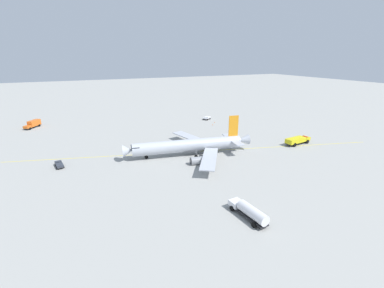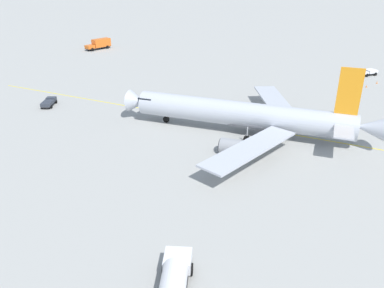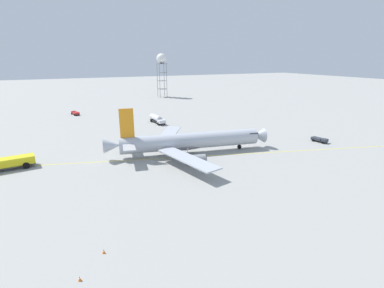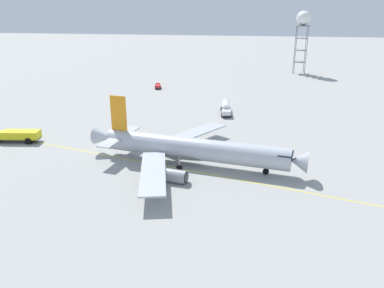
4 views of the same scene
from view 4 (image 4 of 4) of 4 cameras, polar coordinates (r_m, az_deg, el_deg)
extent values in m
plane|color=#9E9E99|center=(69.99, 1.71, -3.44)|extent=(600.00, 600.00, 0.00)
cylinder|color=#B2B7C1|center=(69.75, 0.38, -0.71)|extent=(34.51, 9.74, 3.94)
cone|color=#B2B7C1|center=(66.74, 15.55, -2.48)|extent=(3.59, 4.20, 3.74)
cone|color=#B2B7C1|center=(77.19, -12.90, 1.09)|extent=(4.51, 3.98, 3.35)
cube|color=black|center=(66.52, 13.74, -1.56)|extent=(2.94, 3.71, 0.70)
ellipsoid|color=slate|center=(70.66, -0.95, -1.37)|extent=(12.79, 5.60, 2.17)
cube|color=orange|center=(73.97, -10.83, 4.49)|extent=(3.19, 0.78, 6.72)
cube|color=#B2B7C1|center=(78.33, -9.33, 2.00)|extent=(3.54, 6.10, 0.20)
cube|color=#B2B7C1|center=(72.32, -11.99, 0.27)|extent=(3.54, 6.10, 0.20)
cube|color=#B2B7C1|center=(80.39, 0.30, 1.64)|extent=(12.55, 16.44, 0.28)
cube|color=#B2B7C1|center=(62.22, -5.79, -4.19)|extent=(7.74, 17.45, 0.28)
cylinder|color=gray|center=(77.75, 1.72, -0.13)|extent=(3.99, 2.90, 2.32)
cylinder|color=black|center=(77.26, 3.05, -0.28)|extent=(0.48, 1.96, 1.97)
cylinder|color=gray|center=(63.91, -2.44, -4.80)|extent=(3.99, 2.90, 2.32)
cylinder|color=black|center=(63.31, -0.85, -5.03)|extent=(0.48, 1.96, 1.97)
cylinder|color=#9EA0A5|center=(67.74, 10.94, -3.26)|extent=(0.20, 0.20, 1.92)
cylinder|color=black|center=(68.12, 10.88, -4.00)|extent=(1.14, 0.48, 1.10)
cylinder|color=#9EA0A5|center=(73.83, -0.07, -0.87)|extent=(0.20, 0.20, 1.92)
cylinder|color=black|center=(74.18, -0.07, -1.57)|extent=(1.14, 0.48, 1.10)
cylinder|color=#9EA0A5|center=(67.94, -1.89, -2.81)|extent=(0.20, 0.20, 1.92)
cylinder|color=black|center=(68.32, -1.88, -3.55)|extent=(1.14, 0.48, 1.10)
cube|color=#232326|center=(90.53, -24.68, 0.77)|extent=(10.62, 3.70, 0.20)
cube|color=yellow|center=(89.69, -24.02, 1.30)|extent=(8.09, 3.81, 1.60)
cylinder|color=black|center=(93.43, -26.30, 1.01)|extent=(1.42, 0.45, 1.40)
cylinder|color=black|center=(87.89, -23.12, 0.38)|extent=(1.42, 0.45, 1.40)
cylinder|color=black|center=(90.37, -22.39, 1.00)|extent=(1.42, 0.45, 1.40)
cube|color=#232326|center=(136.42, -5.07, 8.44)|extent=(2.85, 5.62, 0.20)
cube|color=red|center=(138.19, -5.09, 8.77)|extent=(2.16, 2.02, 0.65)
cube|color=black|center=(138.87, -5.09, 8.87)|extent=(1.50, 0.46, 0.36)
cube|color=red|center=(135.43, -5.07, 8.55)|extent=(2.66, 3.92, 0.70)
cube|color=red|center=(138.10, -5.09, 8.95)|extent=(1.38, 0.90, 0.16)
cylinder|color=black|center=(138.28, -5.46, 8.55)|extent=(0.46, 0.81, 0.76)
cylinder|color=black|center=(138.30, -4.70, 8.57)|extent=(0.46, 0.81, 0.76)
cylinder|color=black|center=(134.74, -5.44, 8.24)|extent=(0.46, 0.81, 0.76)
cylinder|color=black|center=(134.76, -4.66, 8.27)|extent=(0.46, 0.81, 0.76)
cube|color=#232326|center=(104.09, 5.04, 4.84)|extent=(2.96, 9.48, 0.20)
cube|color=silver|center=(100.58, 5.11, 4.68)|extent=(2.63, 2.63, 1.10)
cube|color=black|center=(99.48, 5.13, 4.60)|extent=(2.02, 0.28, 0.62)
cylinder|color=silver|center=(105.05, 5.04, 5.64)|extent=(2.78, 6.90, 2.12)
cylinder|color=black|center=(101.02, 5.77, 4.29)|extent=(0.39, 1.12, 1.10)
cylinder|color=black|center=(100.94, 4.41, 4.31)|extent=(0.39, 1.12, 1.10)
cylinder|color=black|center=(107.04, 5.64, 5.20)|extent=(0.39, 1.12, 1.10)
cylinder|color=black|center=(106.96, 4.34, 5.23)|extent=(0.39, 1.12, 1.10)
cylinder|color=slate|center=(167.70, 15.10, 13.20)|extent=(0.24, 0.24, 19.22)
cylinder|color=slate|center=(168.21, 16.61, 13.08)|extent=(0.24, 0.24, 19.22)
cylinder|color=slate|center=(172.50, 16.44, 13.25)|extent=(0.24, 0.24, 19.22)
cylinder|color=slate|center=(172.00, 14.96, 13.37)|extent=(0.24, 0.24, 19.22)
cube|color=slate|center=(170.67, 15.62, 11.63)|extent=(4.55, 4.55, 0.16)
cube|color=slate|center=(170.09, 15.78, 13.23)|extent=(4.55, 4.55, 0.16)
cube|color=slate|center=(169.63, 15.94, 14.83)|extent=(4.55, 4.55, 0.16)
cube|color=slate|center=(169.31, 16.10, 16.50)|extent=(5.15, 5.15, 0.30)
sphere|color=white|center=(169.18, 16.20, 17.49)|extent=(5.61, 5.61, 5.61)
cube|color=yellow|center=(70.56, -4.07, -3.28)|extent=(115.99, 32.61, 0.01)
camera|label=1|loc=(137.22, 19.12, 19.87)|focal=24.54mm
camera|label=2|loc=(123.41, 3.50, 18.73)|focal=36.61mm
camera|label=3|loc=(38.33, -74.07, -2.66)|focal=26.67mm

